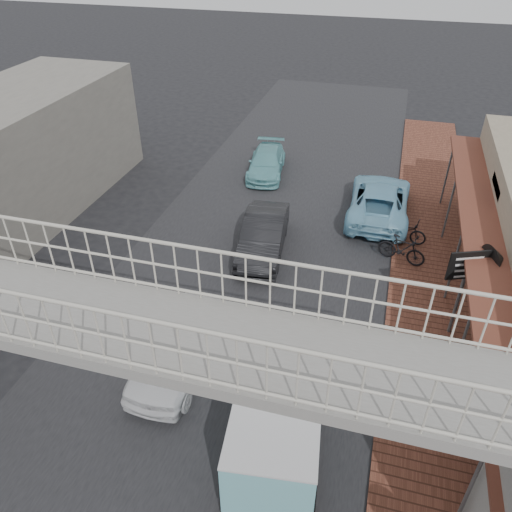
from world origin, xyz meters
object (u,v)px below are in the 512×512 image
Objects in this scene: arrow_sign at (494,264)px; white_hatchback at (178,347)px; motorcycle_near at (403,230)px; motorcycle_far at (402,249)px; dark_sedan at (263,235)px; angkot_van at (278,414)px; angkot_curb at (379,200)px; angkot_far at (266,163)px.

white_hatchback is at bearing -178.02° from arrow_sign.
motorcycle_near is 1.53m from motorcycle_far.
motorcycle_far is at bearing 49.80° from white_hatchback.
white_hatchback is 2.43× the size of motorcycle_far.
motorcycle_far is (5.22, 0.62, -0.10)m from dark_sedan.
angkot_van reaches higher than white_hatchback.
motorcycle_far is 0.57× the size of arrow_sign.
angkot_curb is at bearing 34.81° from motorcycle_far.
dark_sedan is at bearing 44.33° from angkot_curb.
angkot_far is (-5.80, 2.78, -0.15)m from angkot_curb.
arrow_sign reaches higher than motorcycle_near.
angkot_far is (-1.68, 6.88, -0.14)m from dark_sedan.
white_hatchback is 0.95× the size of angkot_van.
white_hatchback is at bearing -93.92° from angkot_far.
angkot_van is 1.45× the size of arrow_sign.
arrow_sign is (7.63, -2.64, 1.94)m from dark_sedan.
dark_sedan is 5.81m from angkot_curb.
dark_sedan is 7.08m from angkot_far.
arrow_sign is (8.45, 3.85, 1.93)m from white_hatchback.
white_hatchback is 2.34× the size of motorcycle_near.
angkot_van is 10.93m from motorcycle_near.
motorcycle_far is (0.00, -1.53, 0.05)m from motorcycle_near.
angkot_van reaches higher than dark_sedan.
angkot_van is (4.29, -15.32, 0.77)m from angkot_far.
white_hatchback reaches higher than motorcycle_near.
white_hatchback reaches higher than dark_sedan.
arrow_sign reaches higher than angkot_van.
dark_sedan is 2.40× the size of motorcycle_near.
angkot_van is at bearing -79.34° from dark_sedan.
angkot_curb is 7.84m from arrow_sign.
arrow_sign is (2.41, -3.26, 2.04)m from motorcycle_far.
white_hatchback is at bearing 156.92° from motorcycle_far.
angkot_curb is at bearing 65.13° from white_hatchback.
angkot_far is at bearing 93.81° from white_hatchback.
dark_sedan is 0.98× the size of angkot_van.
motorcycle_far is at bearing -49.81° from angkot_far.
arrow_sign is at bearing 24.65° from white_hatchback.
motorcycle_far is 4.54m from arrow_sign.
angkot_van is (-1.51, -12.53, 0.62)m from angkot_curb.
angkot_curb is 1.70× the size of arrow_sign.
motorcycle_near is at bearing 94.13° from arrow_sign.
angkot_far is 0.89× the size of angkot_van.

